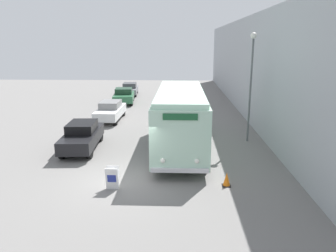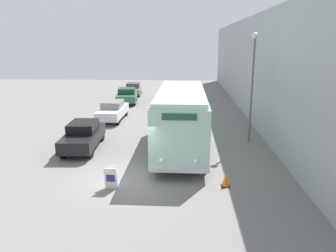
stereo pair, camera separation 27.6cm
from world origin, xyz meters
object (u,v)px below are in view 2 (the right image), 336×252
at_px(parked_car_near, 83,135).
at_px(parked_car_distant, 133,89).
at_px(parked_car_mid, 113,110).
at_px(parked_car_far, 127,96).
at_px(traffic_cone, 226,180).
at_px(sign_board, 111,178).
at_px(vintage_bus, 181,117).
at_px(streetlamp, 253,73).

bearing_deg(parked_car_near, parked_car_distant, 87.40).
distance_m(parked_car_mid, parked_car_far, 7.38).
xyz_separation_m(parked_car_mid, traffic_cone, (7.51, -12.03, -0.47)).
height_order(parked_car_distant, traffic_cone, parked_car_distant).
bearing_deg(parked_car_distant, sign_board, -86.94).
bearing_deg(parked_car_far, parked_car_near, -95.27).
relative_size(sign_board, traffic_cone, 1.57).
relative_size(sign_board, parked_car_mid, 0.21).
xyz_separation_m(vintage_bus, parked_car_distant, (-5.93, 19.96, -1.20)).
relative_size(streetlamp, parked_car_mid, 1.42).
distance_m(vintage_bus, streetlamp, 5.13).
height_order(parked_car_near, parked_car_distant, parked_car_near).
height_order(parked_car_far, parked_car_distant, parked_car_far).
bearing_deg(parked_car_near, sign_board, -65.43).
bearing_deg(parked_car_mid, sign_board, -77.15).
bearing_deg(vintage_bus, sign_board, -117.73).
relative_size(parked_car_near, parked_car_far, 1.10).
height_order(streetlamp, traffic_cone, streetlamp).
bearing_deg(parked_car_near, parked_car_far, 86.89).
xyz_separation_m(vintage_bus, traffic_cone, (2.00, -4.85, -1.61)).
xyz_separation_m(parked_car_near, parked_car_mid, (0.08, 7.31, -0.03)).
distance_m(sign_board, parked_car_mid, 12.81).
distance_m(parked_car_near, parked_car_mid, 7.31).
bearing_deg(streetlamp, parked_car_mid, 151.23).
distance_m(vintage_bus, parked_car_far, 15.68).
bearing_deg(sign_board, traffic_cone, 5.80).
distance_m(vintage_bus, sign_board, 6.20).
bearing_deg(parked_car_far, parked_car_mid, -94.17).
bearing_deg(sign_board, vintage_bus, 62.27).
height_order(vintage_bus, parked_car_far, vintage_bus).
bearing_deg(sign_board, parked_car_near, 118.13).
distance_m(parked_car_distant, traffic_cone, 26.05).
height_order(vintage_bus, parked_car_near, vintage_bus).
relative_size(vintage_bus, parked_car_near, 1.98).
height_order(vintage_bus, streetlamp, streetlamp).
bearing_deg(parked_car_near, streetlamp, 7.95).
xyz_separation_m(sign_board, parked_car_mid, (-2.70, 12.52, 0.30)).
xyz_separation_m(sign_board, streetlamp, (7.00, 7.20, 3.76)).
distance_m(parked_car_far, traffic_cone, 20.89).
bearing_deg(vintage_bus, parked_car_distant, 106.53).
xyz_separation_m(sign_board, parked_car_far, (-2.90, 19.90, 0.29)).
relative_size(parked_car_far, parked_car_distant, 0.96).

